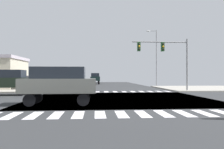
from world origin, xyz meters
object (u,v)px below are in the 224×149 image
(traffic_signal_mast, at_px, (165,52))
(suv_outer_5, at_px, (6,80))
(suv_middle_4, at_px, (95,77))
(suv_leading_2, at_px, (59,82))
(suv_farside_1, at_px, (95,78))
(street_lamp, at_px, (155,53))

(traffic_signal_mast, xyz_separation_m, suv_outer_5, (-16.13, -3.51, -3.05))
(suv_middle_4, distance_m, suv_outer_5, 35.32)
(suv_outer_5, bearing_deg, suv_leading_2, 40.31)
(traffic_signal_mast, bearing_deg, suv_outer_5, -167.73)
(suv_middle_4, relative_size, suv_outer_5, 1.00)
(suv_farside_1, bearing_deg, suv_outer_5, 72.89)
(suv_farside_1, relative_size, suv_middle_4, 1.00)
(traffic_signal_mast, height_order, suv_outer_5, traffic_signal_mast)
(traffic_signal_mast, bearing_deg, street_lamp, 80.49)
(suv_outer_5, bearing_deg, suv_middle_4, 166.60)
(suv_outer_5, bearing_deg, traffic_signal_mast, 102.27)
(suv_farside_1, height_order, suv_leading_2, same)
(suv_leading_2, bearing_deg, suv_middle_4, -3.11)
(traffic_signal_mast, distance_m, suv_middle_4, 32.01)
(traffic_signal_mast, distance_m, street_lamp, 11.29)
(suv_middle_4, bearing_deg, suv_outer_5, 76.60)
(suv_leading_2, bearing_deg, suv_farside_1, -3.83)
(suv_middle_4, bearing_deg, suv_leading_2, 86.89)
(street_lamp, distance_m, suv_outer_5, 23.51)
(suv_farside_1, xyz_separation_m, suv_outer_5, (-8.18, -26.59, 0.00))
(suv_middle_4, bearing_deg, street_lamp, 116.37)
(suv_farside_1, bearing_deg, street_lamp, 129.24)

